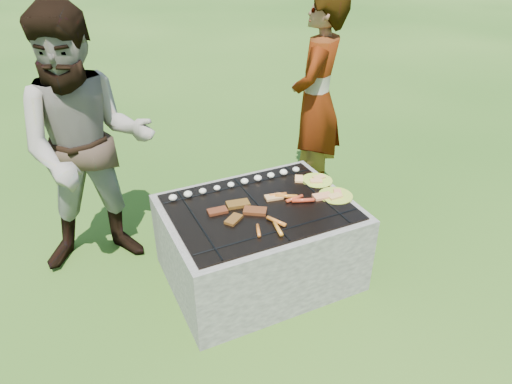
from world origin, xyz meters
TOP-DOWN VIEW (x-y plane):
  - lawn at (0.00, 0.00)m, footprint 60.00×60.00m
  - fire_pit at (0.00, 0.00)m, footprint 1.30×1.00m
  - mushrooms at (-0.02, 0.34)m, footprint 1.06×0.06m
  - pork_slabs at (-0.15, 0.00)m, footprint 0.39×0.28m
  - sausages at (0.14, -0.12)m, footprint 0.55×0.48m
  - bread_on_grate at (0.34, 0.02)m, footprint 0.46×0.41m
  - plate_far at (0.56, 0.14)m, footprint 0.30×0.30m
  - plate_near at (0.56, -0.11)m, footprint 0.29×0.29m
  - cook at (0.99, 0.88)m, footprint 0.81×0.80m
  - bystander at (-0.98, 0.71)m, footprint 1.03×0.86m

SIDE VIEW (x-z plane):
  - lawn at x=0.00m, z-range 0.00..0.00m
  - fire_pit at x=0.00m, z-range -0.03..0.59m
  - plate_far at x=0.56m, z-range 0.60..0.62m
  - plate_near at x=0.56m, z-range 0.59..0.63m
  - bread_on_grate at x=0.34m, z-range 0.61..0.63m
  - pork_slabs at x=-0.15m, z-range 0.61..0.63m
  - sausages at x=0.14m, z-range 0.61..0.64m
  - mushrooms at x=-0.02m, z-range 0.61..0.65m
  - cook at x=0.99m, z-range 0.00..1.88m
  - bystander at x=-0.98m, z-range 0.00..1.91m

